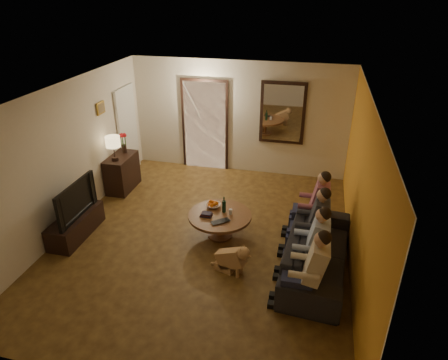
% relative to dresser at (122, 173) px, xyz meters
% --- Properties ---
extents(floor, '(5.00, 6.00, 0.01)m').
position_rel_dresser_xyz_m(floor, '(2.25, -1.43, -0.38)').
color(floor, '#452C12').
rests_on(floor, ground).
extents(ceiling, '(5.00, 6.00, 0.01)m').
position_rel_dresser_xyz_m(ceiling, '(2.25, -1.43, 2.22)').
color(ceiling, white).
rests_on(ceiling, back_wall).
extents(back_wall, '(5.00, 0.02, 2.60)m').
position_rel_dresser_xyz_m(back_wall, '(2.25, 1.57, 0.92)').
color(back_wall, beige).
rests_on(back_wall, floor).
extents(front_wall, '(5.00, 0.02, 2.60)m').
position_rel_dresser_xyz_m(front_wall, '(2.25, -4.43, 0.92)').
color(front_wall, beige).
rests_on(front_wall, floor).
extents(left_wall, '(0.02, 6.00, 2.60)m').
position_rel_dresser_xyz_m(left_wall, '(-0.25, -1.43, 0.92)').
color(left_wall, beige).
rests_on(left_wall, floor).
extents(right_wall, '(0.02, 6.00, 2.60)m').
position_rel_dresser_xyz_m(right_wall, '(4.75, -1.43, 0.92)').
color(right_wall, beige).
rests_on(right_wall, floor).
extents(orange_accent, '(0.01, 6.00, 2.60)m').
position_rel_dresser_xyz_m(orange_accent, '(4.74, -1.43, 0.92)').
color(orange_accent, gold).
rests_on(orange_accent, right_wall).
extents(kitchen_doorway, '(1.00, 0.06, 2.10)m').
position_rel_dresser_xyz_m(kitchen_doorway, '(1.45, 1.55, 0.67)').
color(kitchen_doorway, '#FFE0A5').
rests_on(kitchen_doorway, floor).
extents(door_trim, '(1.12, 0.04, 2.22)m').
position_rel_dresser_xyz_m(door_trim, '(1.45, 1.54, 0.67)').
color(door_trim, black).
rests_on(door_trim, floor).
extents(fridge_glimpse, '(0.45, 0.03, 1.70)m').
position_rel_dresser_xyz_m(fridge_glimpse, '(1.70, 1.55, 0.52)').
color(fridge_glimpse, silver).
rests_on(fridge_glimpse, floor).
extents(mirror_frame, '(1.00, 0.05, 1.40)m').
position_rel_dresser_xyz_m(mirror_frame, '(3.25, 1.53, 1.12)').
color(mirror_frame, black).
rests_on(mirror_frame, back_wall).
extents(mirror_glass, '(0.86, 0.02, 1.26)m').
position_rel_dresser_xyz_m(mirror_glass, '(3.25, 1.50, 1.12)').
color(mirror_glass, white).
rests_on(mirror_glass, back_wall).
extents(white_door, '(0.06, 0.85, 2.04)m').
position_rel_dresser_xyz_m(white_door, '(-0.21, 0.87, 0.64)').
color(white_door, white).
rests_on(white_door, floor).
extents(framed_art, '(0.03, 0.28, 0.24)m').
position_rel_dresser_xyz_m(framed_art, '(-0.22, -0.13, 1.47)').
color(framed_art, '#B28C33').
rests_on(framed_art, left_wall).
extents(art_canvas, '(0.01, 0.22, 0.18)m').
position_rel_dresser_xyz_m(art_canvas, '(-0.21, -0.13, 1.47)').
color(art_canvas, brown).
rests_on(art_canvas, left_wall).
extents(dresser, '(0.45, 0.86, 0.77)m').
position_rel_dresser_xyz_m(dresser, '(0.00, 0.00, 0.00)').
color(dresser, black).
rests_on(dresser, floor).
extents(table_lamp, '(0.30, 0.30, 0.54)m').
position_rel_dresser_xyz_m(table_lamp, '(0.00, -0.22, 0.65)').
color(table_lamp, beige).
rests_on(table_lamp, dresser).
extents(flower_vase, '(0.14, 0.14, 0.44)m').
position_rel_dresser_xyz_m(flower_vase, '(0.00, 0.22, 0.60)').
color(flower_vase, red).
rests_on(flower_vase, dresser).
extents(tv_stand, '(0.45, 1.22, 0.41)m').
position_rel_dresser_xyz_m(tv_stand, '(0.00, -1.87, -0.18)').
color(tv_stand, black).
rests_on(tv_stand, floor).
extents(tv, '(1.12, 0.15, 0.65)m').
position_rel_dresser_xyz_m(tv, '(0.00, -1.87, 0.35)').
color(tv, black).
rests_on(tv, tv_stand).
extents(sofa, '(2.34, 1.07, 0.66)m').
position_rel_dresser_xyz_m(sofa, '(4.22, -1.84, -0.05)').
color(sofa, black).
rests_on(sofa, floor).
extents(person_a, '(0.60, 0.40, 1.20)m').
position_rel_dresser_xyz_m(person_a, '(4.12, -2.74, 0.22)').
color(person_a, tan).
rests_on(person_a, sofa).
extents(person_b, '(0.60, 0.40, 1.20)m').
position_rel_dresser_xyz_m(person_b, '(4.12, -2.14, 0.22)').
color(person_b, tan).
rests_on(person_b, sofa).
extents(person_c, '(0.60, 0.40, 1.20)m').
position_rel_dresser_xyz_m(person_c, '(4.12, -1.54, 0.22)').
color(person_c, tan).
rests_on(person_c, sofa).
extents(person_d, '(0.60, 0.40, 1.20)m').
position_rel_dresser_xyz_m(person_d, '(4.12, -0.94, 0.22)').
color(person_d, tan).
rests_on(person_d, sofa).
extents(dog, '(0.60, 0.39, 0.56)m').
position_rel_dresser_xyz_m(dog, '(2.91, -2.22, -0.10)').
color(dog, '#AF7751').
rests_on(dog, floor).
extents(coffee_table, '(1.21, 1.21, 0.45)m').
position_rel_dresser_xyz_m(coffee_table, '(2.51, -1.30, -0.16)').
color(coffee_table, brown).
rests_on(coffee_table, floor).
extents(bowl, '(0.26, 0.26, 0.06)m').
position_rel_dresser_xyz_m(bowl, '(2.33, -1.08, 0.10)').
color(bowl, white).
rests_on(bowl, coffee_table).
extents(oranges, '(0.20, 0.20, 0.08)m').
position_rel_dresser_xyz_m(oranges, '(2.33, -1.08, 0.17)').
color(oranges, orange).
rests_on(oranges, bowl).
extents(wine_bottle, '(0.07, 0.07, 0.31)m').
position_rel_dresser_xyz_m(wine_bottle, '(2.56, -1.20, 0.22)').
color(wine_bottle, black).
rests_on(wine_bottle, coffee_table).
extents(wine_glass, '(0.06, 0.06, 0.10)m').
position_rel_dresser_xyz_m(wine_glass, '(2.69, -1.25, 0.12)').
color(wine_glass, silver).
rests_on(wine_glass, coffee_table).
extents(book_stack, '(0.20, 0.15, 0.07)m').
position_rel_dresser_xyz_m(book_stack, '(2.29, -1.40, 0.10)').
color(book_stack, black).
rests_on(book_stack, coffee_table).
extents(laptop, '(0.39, 0.37, 0.03)m').
position_rel_dresser_xyz_m(laptop, '(2.61, -1.58, 0.08)').
color(laptop, black).
rests_on(laptop, coffee_table).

